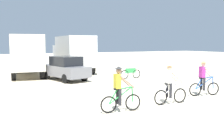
{
  "coord_description": "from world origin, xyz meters",
  "views": [
    {
      "loc": [
        -7.11,
        -9.34,
        2.71
      ],
      "look_at": [
        0.09,
        4.3,
        1.1
      ],
      "focal_mm": 41.14,
      "sensor_mm": 36.0,
      "label": 1
    }
  ],
  "objects": [
    {
      "name": "box_truck_white_box",
      "position": [
        0.81,
        13.45,
        1.87
      ],
      "size": [
        2.7,
        6.86,
        3.35
      ],
      "color": "white",
      "rests_on": "ground"
    },
    {
      "name": "cyclist_cowboy_hat",
      "position": [
        0.41,
        -0.59,
        0.85
      ],
      "size": [
        1.73,
        0.52,
        1.82
      ],
      "color": "black",
      "rests_on": "ground"
    },
    {
      "name": "ground_plane",
      "position": [
        0.0,
        0.0,
        0.0
      ],
      "size": [
        120.0,
        120.0,
        0.0
      ],
      "primitive_type": "plane",
      "color": "beige"
    },
    {
      "name": "cyclist_near_camera",
      "position": [
        3.18,
        0.03,
        0.85
      ],
      "size": [
        1.69,
        0.61,
        1.82
      ],
      "color": "black",
      "rests_on": "ground"
    },
    {
      "name": "sedan_parked",
      "position": [
        -1.41,
        8.79,
        0.88
      ],
      "size": [
        2.74,
        4.5,
        1.76
      ],
      "color": "slate",
      "rests_on": "ground"
    },
    {
      "name": "cyclist_orange_shirt",
      "position": [
        -2.21,
        -0.71,
        0.85
      ],
      "size": [
        1.73,
        0.52,
        1.82
      ],
      "color": "black",
      "rests_on": "ground"
    },
    {
      "name": "bicycle_spare",
      "position": [
        3.31,
        7.32,
        0.4
      ],
      "size": [
        1.73,
        0.5,
        0.97
      ],
      "color": "black",
      "rests_on": "ground"
    },
    {
      "name": "box_truck_cream_rv",
      "position": [
        -3.51,
        12.59,
        1.87
      ],
      "size": [
        3.13,
        6.98,
        3.35
      ],
      "color": "beige",
      "rests_on": "ground"
    }
  ]
}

